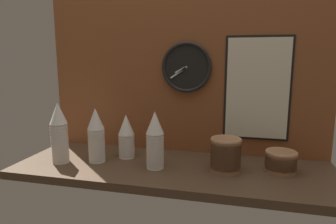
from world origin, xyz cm
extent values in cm
cube|color=#4C3826|center=(0.00, 0.00, -2.00)|extent=(160.00, 56.00, 4.00)
cube|color=brown|center=(0.00, 26.50, 52.50)|extent=(160.00, 3.00, 105.00)
cone|color=white|center=(-27.76, 6.75, 5.61)|extent=(8.88, 8.88, 11.22)
cone|color=white|center=(-27.76, 6.75, 7.20)|extent=(8.88, 8.88, 11.22)
cone|color=white|center=(-27.76, 6.75, 8.78)|extent=(8.88, 8.88, 11.22)
cone|color=white|center=(-27.76, 6.75, 10.37)|extent=(8.88, 8.88, 11.22)
cone|color=white|center=(-27.76, 6.75, 11.95)|extent=(8.88, 8.88, 11.22)
cone|color=white|center=(-27.76, 6.75, 13.54)|extent=(8.88, 8.88, 11.22)
cone|color=white|center=(-27.76, 6.75, 15.13)|extent=(8.88, 8.88, 11.22)
cone|color=white|center=(-27.76, 6.75, 16.71)|extent=(8.88, 8.88, 11.22)
cone|color=white|center=(-27.76, 6.75, 18.30)|extent=(8.88, 8.88, 11.22)
cone|color=white|center=(-7.99, -5.07, 5.61)|extent=(8.88, 8.88, 11.22)
cone|color=white|center=(-7.99, -5.07, 7.20)|extent=(8.88, 8.88, 11.22)
cone|color=white|center=(-7.99, -5.07, 8.78)|extent=(8.88, 8.88, 11.22)
cone|color=white|center=(-7.99, -5.07, 10.37)|extent=(8.88, 8.88, 11.22)
cone|color=white|center=(-7.99, -5.07, 11.95)|extent=(8.88, 8.88, 11.22)
cone|color=white|center=(-7.99, -5.07, 13.54)|extent=(8.88, 8.88, 11.22)
cone|color=white|center=(-7.99, -5.07, 15.13)|extent=(8.88, 8.88, 11.22)
cone|color=white|center=(-7.99, -5.07, 16.71)|extent=(8.88, 8.88, 11.22)
cone|color=white|center=(-7.99, -5.07, 18.30)|extent=(8.88, 8.88, 11.22)
cone|color=white|center=(-7.99, -5.07, 19.89)|extent=(8.88, 8.88, 11.22)
cone|color=white|center=(-7.99, -5.07, 21.47)|extent=(8.88, 8.88, 11.22)
cone|color=white|center=(-7.99, -5.07, 23.06)|extent=(8.88, 8.88, 11.22)
cone|color=white|center=(-58.41, -9.23, 5.61)|extent=(8.88, 8.88, 11.22)
cone|color=white|center=(-58.41, -9.23, 7.20)|extent=(8.88, 8.88, 11.22)
cone|color=white|center=(-58.41, -9.23, 8.78)|extent=(8.88, 8.88, 11.22)
cone|color=white|center=(-58.41, -9.23, 10.37)|extent=(8.88, 8.88, 11.22)
cone|color=white|center=(-58.41, -9.23, 11.95)|extent=(8.88, 8.88, 11.22)
cone|color=white|center=(-58.41, -9.23, 13.54)|extent=(8.88, 8.88, 11.22)
cone|color=white|center=(-58.41, -9.23, 15.13)|extent=(8.88, 8.88, 11.22)
cone|color=white|center=(-58.41, -9.23, 16.71)|extent=(8.88, 8.88, 11.22)
cone|color=white|center=(-58.41, -9.23, 18.30)|extent=(8.88, 8.88, 11.22)
cone|color=white|center=(-58.41, -9.23, 19.89)|extent=(8.88, 8.88, 11.22)
cone|color=white|center=(-58.41, -9.23, 21.47)|extent=(8.88, 8.88, 11.22)
cone|color=white|center=(-58.41, -9.23, 23.06)|extent=(8.88, 8.88, 11.22)
cone|color=white|center=(-58.41, -9.23, 24.65)|extent=(8.88, 8.88, 11.22)
cone|color=white|center=(-58.41, -9.23, 26.23)|extent=(8.88, 8.88, 11.22)
cone|color=white|center=(-40.51, -3.49, 5.61)|extent=(8.88, 8.88, 11.22)
cone|color=white|center=(-40.51, -3.49, 7.20)|extent=(8.88, 8.88, 11.22)
cone|color=white|center=(-40.51, -3.49, 8.78)|extent=(8.88, 8.88, 11.22)
cone|color=white|center=(-40.51, -3.49, 10.37)|extent=(8.88, 8.88, 11.22)
cone|color=white|center=(-40.51, -3.49, 11.95)|extent=(8.88, 8.88, 11.22)
cone|color=white|center=(-40.51, -3.49, 13.54)|extent=(8.88, 8.88, 11.22)
cone|color=white|center=(-40.51, -3.49, 15.13)|extent=(8.88, 8.88, 11.22)
cone|color=white|center=(-40.51, -3.49, 16.71)|extent=(8.88, 8.88, 11.22)
cone|color=white|center=(-40.51, -3.49, 18.30)|extent=(8.88, 8.88, 11.22)
cone|color=white|center=(-40.51, -3.49, 19.89)|extent=(8.88, 8.88, 11.22)
cone|color=white|center=(-40.51, -3.49, 21.47)|extent=(8.88, 8.88, 11.22)
cone|color=white|center=(-40.51, -3.49, 23.06)|extent=(8.88, 8.88, 11.22)
cylinder|color=#996B47|center=(26.28, -1.44, 2.18)|extent=(14.53, 14.53, 4.37)
cylinder|color=#996B47|center=(26.28, -1.44, 4.18)|extent=(14.53, 14.53, 4.37)
cylinder|color=#996B47|center=(26.28, -1.44, 6.18)|extent=(14.53, 14.53, 4.37)
cylinder|color=#996B47|center=(26.28, -1.44, 8.18)|extent=(14.53, 14.53, 4.37)
cylinder|color=#996B47|center=(26.28, -1.44, 10.17)|extent=(14.53, 14.53, 4.37)
cylinder|color=#996B47|center=(26.28, -1.44, 12.17)|extent=(14.53, 14.53, 4.37)
cylinder|color=#996B47|center=(26.28, -1.44, 14.17)|extent=(14.53, 14.53, 4.37)
torus|color=tan|center=(26.28, -1.44, 15.70)|extent=(14.94, 14.94, 1.57)
cylinder|color=#996B47|center=(52.13, 3.58, 2.18)|extent=(14.53, 14.53, 4.37)
cylinder|color=#996B47|center=(52.13, 3.58, 4.18)|extent=(14.53, 14.53, 4.37)
cylinder|color=#996B47|center=(52.13, 3.58, 6.18)|extent=(14.53, 14.53, 4.37)
cylinder|color=#996B47|center=(52.13, 3.58, 8.18)|extent=(14.53, 14.53, 4.37)
torus|color=tan|center=(52.13, 3.58, 9.70)|extent=(14.94, 14.94, 1.57)
cylinder|color=black|center=(2.17, 23.90, 48.87)|extent=(27.23, 1.80, 27.23)
torus|color=black|center=(2.17, 23.09, 48.87)|extent=(28.12, 1.98, 28.12)
cube|color=white|center=(-0.86, 22.60, 47.32)|extent=(6.62, 0.60, 4.19)
cube|color=white|center=(-2.22, 22.60, 45.89)|extent=(9.27, 0.60, 6.68)
cylinder|color=white|center=(2.17, 22.60, 48.87)|extent=(1.36, 0.60, 1.36)
cube|color=black|center=(40.58, 24.62, 37.83)|extent=(34.66, 0.60, 55.82)
cube|color=#EFEACC|center=(40.58, 24.20, 37.83)|extent=(32.26, 1.20, 53.42)
camera|label=1|loc=(32.09, -141.81, 54.49)|focal=32.00mm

